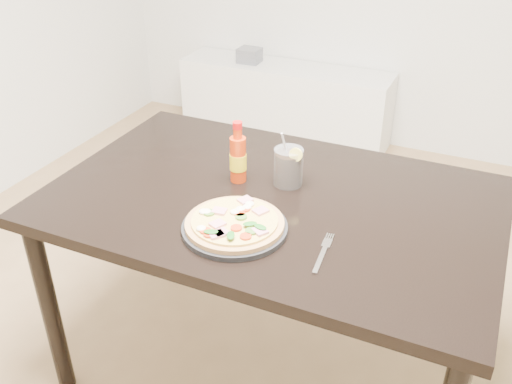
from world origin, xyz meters
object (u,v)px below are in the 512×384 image
at_px(cola_cup, 288,168).
at_px(dining_table, 271,218).
at_px(media_console, 285,103).
at_px(fork, 324,251).
at_px(plate, 235,228).
at_px(pizza, 234,222).
at_px(hot_sauce_bottle, 238,158).

bearing_deg(cola_cup, dining_table, -99.69).
relative_size(dining_table, media_console, 1.00).
bearing_deg(fork, media_console, 109.09).
xyz_separation_m(dining_table, cola_cup, (0.02, 0.10, 0.14)).
distance_m(plate, cola_cup, 0.32).
bearing_deg(pizza, fork, 1.17).
bearing_deg(hot_sauce_bottle, plate, -66.10).
bearing_deg(cola_cup, pizza, -97.11).
height_order(pizza, media_console, pizza).
relative_size(dining_table, plate, 4.61).
relative_size(fork, media_console, 0.13).
bearing_deg(media_console, hot_sauce_bottle, -72.90).
height_order(hot_sauce_bottle, fork, hot_sauce_bottle).
bearing_deg(dining_table, media_console, 110.44).
height_order(dining_table, pizza, pizza).
bearing_deg(plate, fork, 1.01).
bearing_deg(cola_cup, plate, -96.98).
relative_size(hot_sauce_bottle, cola_cup, 1.13).
bearing_deg(media_console, dining_table, -69.56).
bearing_deg(hot_sauce_bottle, media_console, 107.10).
relative_size(hot_sauce_bottle, media_console, 0.15).
bearing_deg(hot_sauce_bottle, cola_cup, 16.59).
bearing_deg(dining_table, fork, -41.30).
distance_m(pizza, cola_cup, 0.32).
bearing_deg(dining_table, hot_sauce_bottle, 160.59).
relative_size(plate, media_console, 0.22).
bearing_deg(fork, cola_cup, 121.08).
relative_size(pizza, cola_cup, 1.54).
height_order(pizza, hot_sauce_bottle, hot_sauce_bottle).
bearing_deg(media_console, pizza, -72.04).
xyz_separation_m(plate, hot_sauce_bottle, (-0.12, 0.27, 0.07)).
relative_size(pizza, hot_sauce_bottle, 1.36).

